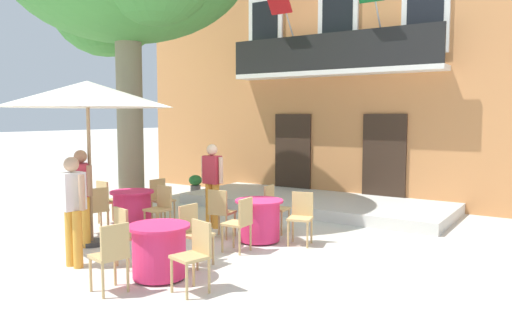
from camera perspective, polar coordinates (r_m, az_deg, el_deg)
The scene contains 23 objects.
ground_plane at distance 8.63m, azimuth -0.65°, elevation -9.97°, with size 120.00×120.00×0.00m, color beige.
building_facade at distance 14.94m, azimuth 12.69°, elevation 10.81°, with size 13.00×5.09×7.50m.
entrance_step_platform at distance 12.06m, azimuth 6.79°, elevation -5.02°, with size 6.45×2.57×0.25m, color silver.
cafe_table_near_tree at distance 8.82m, azimuth 0.38°, elevation -7.02°, with size 0.86×0.86×0.76m.
cafe_chair_near_tree_0 at distance 9.05m, azimuth -4.18°, elevation -5.83°, with size 0.46×0.46×0.91m.
cafe_chair_near_tree_1 at distance 8.13m, azimuth -1.85°, elevation -7.09°, with size 0.42×0.42×0.91m.
cafe_chair_near_tree_2 at distance 8.67m, azimuth 5.29°, elevation -6.33°, with size 0.49×0.49×0.91m.
cafe_chair_near_tree_3 at distance 9.48m, azimuth 2.10°, elevation -5.31°, with size 0.43×0.43×0.91m.
cafe_table_middle at distance 7.01m, azimuth -11.23°, elevation -10.36°, with size 0.86×0.86×0.76m.
cafe_chair_middle_0 at distance 7.53m, azimuth -7.32°, elevation -8.14°, with size 0.43×0.43×0.91m.
cafe_chair_middle_1 at distance 7.57m, azimuth -14.76°, elevation -8.19°, with size 0.48×0.48×0.91m.
cafe_chair_middle_2 at distance 6.55m, azimuth -16.53°, elevation -10.34°, with size 0.48×0.48×0.91m.
cafe_chair_middle_3 at distance 6.41m, azimuth -7.14°, elevation -10.52°, with size 0.49×0.49×0.91m.
cafe_table_front at distance 10.13m, azimuth -14.25°, elevation -5.58°, with size 0.86×0.86×0.76m.
cafe_chair_front_0 at distance 9.59m, azimuth -11.10°, elevation -5.29°, with size 0.43×0.43×0.91m.
cafe_chair_front_1 at distance 10.58m, azimuth -11.06°, elevation -4.30°, with size 0.46×0.46×0.91m.
cafe_chair_front_2 at distance 10.67m, azimuth -17.01°, elevation -4.36°, with size 0.44×0.44×0.91m.
cafe_chair_front_3 at distance 9.75m, azimuth -18.09°, elevation -5.28°, with size 0.50×0.50×0.91m.
cafe_umbrella at distance 8.86m, azimuth -19.09°, elevation 7.19°, with size 2.90×2.90×2.85m.
ground_planter_left at distance 13.79m, azimuth -7.08°, elevation -2.83°, with size 0.37×0.37×0.60m.
pedestrian_near_entrance at distance 9.83m, azimuth -5.13°, elevation -2.42°, with size 0.53×0.24×1.69m.
pedestrian_mid_plaza at distance 8.89m, azimuth -19.69°, elevation -3.58°, with size 0.53×0.37×1.68m.
pedestrian_by_tree at distance 7.76m, azimuth -20.61°, elevation -4.96°, with size 0.53×0.36×1.66m.
Camera 1 is at (4.67, -6.90, 2.27)m, focal length 34.27 mm.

